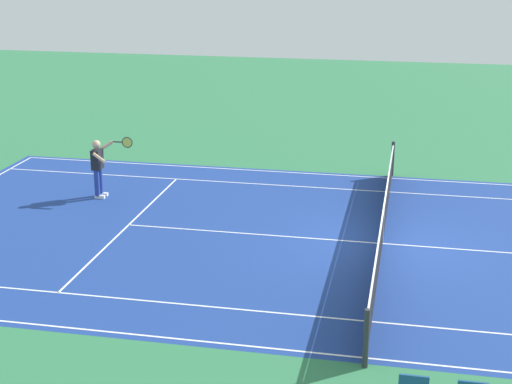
% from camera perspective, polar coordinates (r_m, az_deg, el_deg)
% --- Properties ---
extents(ground_plane, '(60.00, 60.00, 0.00)m').
position_cam_1_polar(ground_plane, '(18.99, 9.17, -3.73)').
color(ground_plane, '#2D7247').
extents(court_slab, '(24.20, 11.40, 0.00)m').
position_cam_1_polar(court_slab, '(18.99, 9.17, -3.73)').
color(court_slab, navy).
rests_on(court_slab, ground_plane).
extents(court_line_markings, '(23.85, 11.05, 0.01)m').
position_cam_1_polar(court_line_markings, '(18.99, 9.17, -3.72)').
color(court_line_markings, white).
rests_on(court_line_markings, ground_plane).
extents(tennis_net, '(0.10, 11.70, 1.08)m').
position_cam_1_polar(tennis_net, '(18.82, 9.24, -2.34)').
color(tennis_net, '#2D2D33').
rests_on(tennis_net, ground_plane).
extents(tennis_player_near, '(1.06, 0.78, 1.70)m').
position_cam_1_polar(tennis_player_near, '(22.28, -11.38, 1.92)').
color(tennis_player_near, navy).
rests_on(tennis_player_near, ground_plane).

